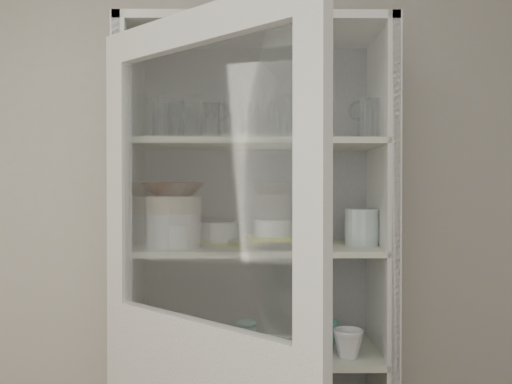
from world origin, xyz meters
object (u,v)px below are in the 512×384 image
at_px(goblet_0, 200,121).
at_px(glass_platter, 273,242).
at_px(goblet_3, 358,120).
at_px(white_ramekin, 273,228).
at_px(pantry_cabinet, 256,323).
at_px(mug_blue, 313,339).
at_px(cream_bowl, 174,205).
at_px(mug_teal, 326,333).
at_px(white_canister, 177,331).
at_px(plate_stack_front, 174,230).
at_px(mug_white, 348,343).
at_px(grey_bowl_stack, 362,227).
at_px(measuring_cups, 165,348).
at_px(goblet_1, 220,121).
at_px(yellow_trivet, 273,238).
at_px(goblet_2, 261,125).
at_px(teal_jar, 246,334).
at_px(terracotta_bowl, 174,189).
at_px(plate_stack_back, 212,231).

height_order(goblet_0, glass_platter, goblet_0).
bearing_deg(goblet_3, white_ramekin, -169.91).
height_order(pantry_cabinet, mug_blue, pantry_cabinet).
xyz_separation_m(pantry_cabinet, cream_bowl, (-0.31, -0.14, 0.48)).
bearing_deg(mug_teal, glass_platter, -172.71).
bearing_deg(white_canister, plate_stack_front, -89.86).
bearing_deg(mug_white, pantry_cabinet, 162.91).
distance_m(grey_bowl_stack, measuring_cups, 0.88).
relative_size(goblet_0, mug_teal, 1.85).
distance_m(glass_platter, mug_teal, 0.42).
xyz_separation_m(plate_stack_front, mug_white, (0.64, -0.05, -0.41)).
relative_size(goblet_1, white_ramekin, 1.21).
xyz_separation_m(glass_platter, yellow_trivet, (0.00, 0.00, 0.02)).
relative_size(pantry_cabinet, measuring_cups, 19.74).
bearing_deg(goblet_3, goblet_1, 179.77).
xyz_separation_m(goblet_2, teal_jar, (-0.06, -0.10, -0.83)).
xyz_separation_m(terracotta_bowl, yellow_trivet, (0.37, 0.08, -0.19)).
bearing_deg(terracotta_bowl, yellow_trivet, 12.11).
height_order(white_ramekin, mug_white, white_ramekin).
relative_size(mug_blue, teal_jar, 1.26).
relative_size(cream_bowl, terracotta_bowl, 0.98).
height_order(glass_platter, yellow_trivet, yellow_trivet).
bearing_deg(pantry_cabinet, cream_bowl, -155.80).
relative_size(white_ramekin, mug_blue, 1.20).
distance_m(cream_bowl, measuring_cups, 0.54).
xyz_separation_m(glass_platter, measuring_cups, (-0.41, -0.08, -0.39)).
bearing_deg(white_canister, teal_jar, 0.45).
xyz_separation_m(plate_stack_back, mug_blue, (0.40, -0.19, -0.39)).
relative_size(goblet_1, white_canister, 1.43).
xyz_separation_m(pantry_cabinet, white_canister, (-0.31, -0.05, -0.02)).
relative_size(cream_bowl, yellow_trivet, 1.09).
distance_m(goblet_3, plate_stack_front, 0.85).
height_order(plate_stack_front, mug_blue, plate_stack_front).
distance_m(teal_jar, white_canister, 0.27).
height_order(mug_white, measuring_cups, mug_white).
height_order(goblet_3, mug_blue, goblet_3).
bearing_deg(white_ramekin, mug_blue, -19.74).
bearing_deg(plate_stack_back, yellow_trivet, -28.46).
bearing_deg(glass_platter, yellow_trivet, 0.00).
height_order(goblet_1, white_ramekin, goblet_1).
distance_m(cream_bowl, terracotta_bowl, 0.06).
bearing_deg(measuring_cups, terracotta_bowl, 3.39).
distance_m(mug_teal, teal_jar, 0.32).
bearing_deg(grey_bowl_stack, glass_platter, 177.81).
bearing_deg(glass_platter, grey_bowl_stack, -2.19).
relative_size(goblet_2, goblet_3, 0.82).
bearing_deg(plate_stack_front, terracotta_bowl, 0.00).
height_order(grey_bowl_stack, mug_white, grey_bowl_stack).
xyz_separation_m(pantry_cabinet, teal_jar, (-0.04, -0.05, -0.03)).
xyz_separation_m(terracotta_bowl, mug_teal, (0.58, 0.11, -0.57)).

